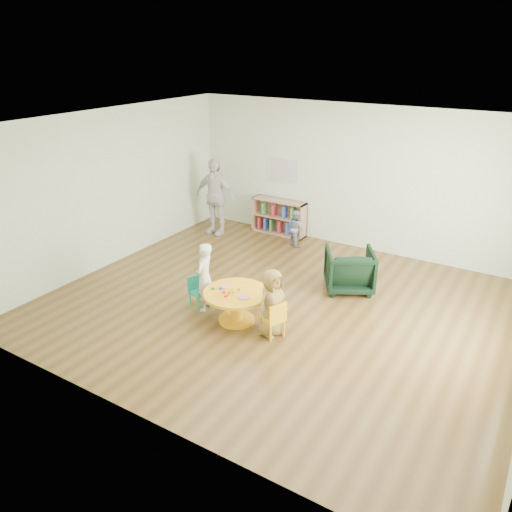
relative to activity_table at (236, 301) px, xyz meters
The scene contains 11 objects.
room 1.75m from the activity_table, 64.28° to the left, with size 7.10×7.00×2.80m.
activity_table is the anchor object (origin of this frame).
kid_chair_left 0.77m from the activity_table, behind, with size 0.33×0.33×0.50m.
kid_chair_right 0.69m from the activity_table, ahead, with size 0.39×0.39×0.55m.
bookshelf 3.80m from the activity_table, 109.71° to the left, with size 1.20×0.30×0.75m.
alphabet_poster 4.04m from the activity_table, 108.91° to the left, with size 0.74×0.01×0.54m.
armchair 2.12m from the activity_table, 61.11° to the left, with size 0.76×0.78×0.71m, color black.
child_left 0.65m from the activity_table, behind, with size 0.40×0.26×1.09m, color silver.
child_right 0.65m from the activity_table, ahead, with size 0.49×0.32×1.00m, color yellow.
toddler 3.21m from the activity_table, 101.71° to the left, with size 0.36×0.28×0.74m, color #1B1A43.
adult_caretaker 3.78m from the activity_table, 130.56° to the left, with size 0.96×0.40×1.63m, color silver.
Camera 1 is at (3.31, -6.06, 3.84)m, focal length 35.00 mm.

